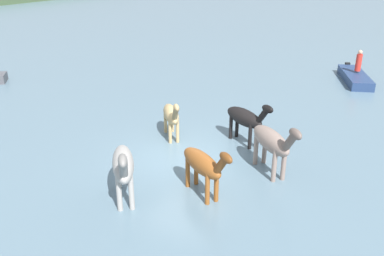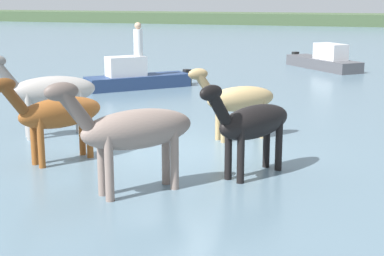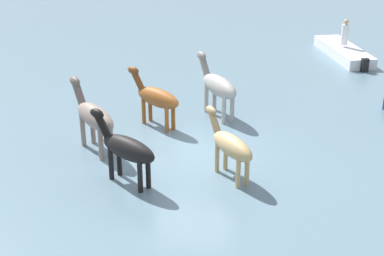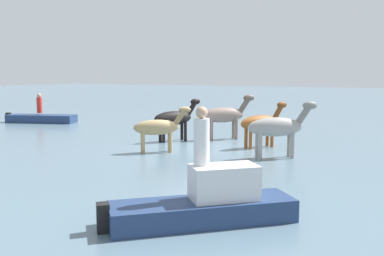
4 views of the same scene
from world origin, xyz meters
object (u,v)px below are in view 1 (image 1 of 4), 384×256
(horse_dun_straggler, at_px, (203,164))
(person_helmsman_aft, at_px, (359,61))
(horse_mid_herd, at_px, (272,142))
(horse_gray_outer, at_px, (246,118))
(boat_skiff_near, at_px, (354,78))
(horse_dark_mare, at_px, (171,115))
(horse_pinto_flank, at_px, (123,165))

(horse_dun_straggler, distance_m, person_helmsman_aft, 15.10)
(horse_mid_herd, bearing_deg, horse_gray_outer, 174.98)
(horse_mid_herd, distance_m, person_helmsman_aft, 12.77)
(horse_mid_herd, relative_size, horse_dun_straggler, 0.99)
(horse_gray_outer, bearing_deg, horse_dun_straggler, -57.83)
(boat_skiff_near, relative_size, person_helmsman_aft, 3.65)
(boat_skiff_near, bearing_deg, horse_dark_mare, -43.10)
(horse_dark_mare, distance_m, horse_pinto_flank, 4.45)
(horse_mid_herd, bearing_deg, horse_pinto_flank, -89.24)
(horse_gray_outer, distance_m, boat_skiff_near, 11.16)
(boat_skiff_near, bearing_deg, person_helmsman_aft, 137.94)
(person_helmsman_aft, bearing_deg, horse_pinto_flank, 165.12)
(horse_pinto_flank, distance_m, person_helmsman_aft, 16.71)
(horse_mid_herd, height_order, horse_gray_outer, horse_mid_herd)
(horse_mid_herd, distance_m, horse_pinto_flank, 4.68)
(horse_dun_straggler, relative_size, horse_gray_outer, 0.97)
(horse_mid_herd, xyz_separation_m, horse_pinto_flank, (-3.43, 3.18, -0.00))
(horse_dun_straggler, xyz_separation_m, horse_gray_outer, (3.91, 0.20, 0.01))
(horse_gray_outer, relative_size, horse_dark_mare, 1.18)
(horse_dun_straggler, bearing_deg, person_helmsman_aft, 112.63)
(horse_gray_outer, xyz_separation_m, boat_skiff_near, (10.83, -2.57, -0.85))
(horse_pinto_flank, height_order, person_helmsman_aft, horse_pinto_flank)
(boat_skiff_near, distance_m, person_helmsman_aft, 0.98)
(horse_dark_mare, bearing_deg, horse_dun_straggler, 2.08)
(horse_dark_mare, bearing_deg, horse_mid_herd, 37.04)
(horse_pinto_flank, xyz_separation_m, person_helmsman_aft, (16.15, -4.29, 0.02))
(horse_gray_outer, relative_size, person_helmsman_aft, 1.88)
(horse_gray_outer, bearing_deg, horse_dark_mare, -133.37)
(boat_skiff_near, bearing_deg, horse_dun_straggler, -28.09)
(horse_dark_mare, xyz_separation_m, horse_pinto_flank, (-4.33, -1.00, 0.15))
(horse_dun_straggler, xyz_separation_m, horse_dark_mare, (3.08, 2.86, -0.05))
(horse_gray_outer, relative_size, boat_skiff_near, 0.52)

